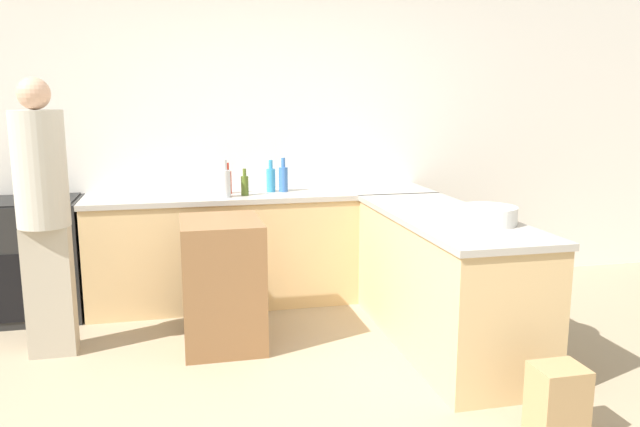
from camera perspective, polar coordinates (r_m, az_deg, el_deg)
name	(u,v)px	position (r m, az deg, el deg)	size (l,w,h in m)	color
ground_plane	(318,420)	(3.47, -0.14, -18.32)	(14.00, 14.00, 0.00)	tan
wall_back	(257,135)	(5.37, -5.79, 7.12)	(8.00, 0.06, 2.70)	white
counter_back	(264,247)	(5.18, -5.14, -3.04)	(2.81, 0.63, 0.90)	#D6B27A
counter_peninsula	(444,280)	(4.33, 11.29, -5.98)	(0.69, 1.86, 0.90)	#D6B27A
range_oven	(35,259)	(5.25, -24.58, -3.78)	(0.70, 0.61, 0.92)	black
island_table	(222,283)	(4.30, -8.91, -6.26)	(0.53, 0.64, 0.87)	brown
mixing_bowl	(487,215)	(3.97, 15.05, -0.15)	(0.36, 0.36, 0.11)	white
dish_soap_bottle	(271,179)	(5.14, -4.52, 3.15)	(0.07, 0.07, 0.26)	#338CBF
vinegar_bottle_clear	(225,182)	(4.90, -8.68, 2.83)	(0.09, 0.09, 0.29)	silver
olive_oil_bottle	(245,185)	(4.96, -6.89, 2.62)	(0.06, 0.06, 0.21)	#475B1E
hot_sauce_bottle	(227,181)	(5.09, -8.46, 2.93)	(0.07, 0.07, 0.25)	red
water_bottle_blue	(283,178)	(5.14, -3.37, 3.24)	(0.07, 0.07, 0.28)	#386BB7
person_by_range	(43,208)	(4.33, -23.98, 0.49)	(0.32, 0.32, 1.80)	#ADA38E
paper_bag	(557,403)	(3.43, 20.87, -15.86)	(0.25, 0.21, 0.38)	#A88456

